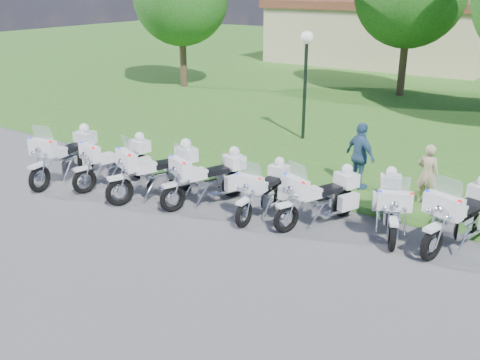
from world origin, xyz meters
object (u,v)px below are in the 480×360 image
Objects in this scene: motorcycle_3 at (209,177)px; motorcycle_4 at (265,189)px; motorcycle_7 at (462,214)px; bystander_a at (427,175)px; bystander_c at (360,156)px; motorcycle_5 at (321,196)px; motorcycle_1 at (117,160)px; lamp_post at (306,58)px; motorcycle_2 at (159,170)px; motorcycle_6 at (391,204)px; motorcycle_0 at (67,154)px.

motorcycle_3 reaches higher than motorcycle_4.
motorcycle_7 reaches higher than bystander_a.
bystander_c is (-3.05, 1.96, 0.19)m from motorcycle_7.
motorcycle_4 is at bearing 95.74° from bystander_c.
bystander_c is (2.73, 3.07, 0.21)m from motorcycle_3.
motorcycle_4 is at bearing 35.12° from motorcycle_5.
motorcycle_1 is 1.03× the size of motorcycle_3.
motorcycle_7 is at bearing -39.76° from lamp_post.
motorcycle_1 is 0.97× the size of motorcycle_2.
motorcycle_4 is at bearing -70.07° from lamp_post.
motorcycle_3 is 1.06× the size of motorcycle_6.
motorcycle_4 is 1.01× the size of motorcycle_5.
motorcycle_4 is 3.11m from bystander_c.
motorcycle_4 is (2.82, 0.61, -0.10)m from motorcycle_2.
motorcycle_4 is at bearing 51.14° from bystander_a.
motorcycle_7 is 0.67× the size of lamp_post.
lamp_post is at bearing -69.77° from motorcycle_6.
motorcycle_0 is 5.94m from motorcycle_4.
motorcycle_3 is 1.53m from motorcycle_4.
motorcycle_3 is 2.90m from motorcycle_5.
motorcycle_6 is 2.66m from bystander_c.
motorcycle_5 is (2.86, 0.48, -0.02)m from motorcycle_3.
motorcycle_0 is at bearing 9.00° from motorcycle_4.
motorcycle_0 is 1.05× the size of motorcycle_2.
motorcycle_4 is at bearing -145.58° from motorcycle_2.
motorcycle_0 is at bearing 57.90° from bystander_c.
motorcycle_5 is 2.98m from motorcycle_7.
lamp_post is (3.54, 7.42, 2.12)m from motorcycle_0.
motorcycle_3 reaches higher than bystander_a.
motorcycle_6 is 0.88× the size of motorcycle_7.
bystander_a is at bearing -117.88° from motorcycle_6.
bystander_a is 0.86× the size of bystander_c.
motorcycle_5 is 1.43× the size of bystander_a.
motorcycle_7 is (8.66, 1.45, 0.03)m from motorcycle_1.
motorcycle_7 is at bearing -169.61° from motorcycle_4.
motorcycle_5 reaches higher than motorcycle_4.
motorcycle_7 is 1.38× the size of bystander_c.
motorcycle_0 reaches higher than motorcycle_6.
motorcycle_7 is 2.25m from bystander_a.
motorcycle_7 is at bearing 132.32° from bystander_a.
motorcycle_0 is 1.16× the size of motorcycle_4.
motorcycle_4 is 0.90× the size of motorcycle_7.
motorcycle_2 reaches higher than motorcycle_7.
motorcycle_0 is at bearing 34.53° from motorcycle_5.
motorcycle_6 is (8.66, 1.81, -0.08)m from motorcycle_0.
bystander_c is (-1.81, 0.09, 0.13)m from bystander_a.
motorcycle_2 is at bearing -8.64° from motorcycle_6.
motorcycle_2 is at bearing 179.56° from motorcycle_0.
lamp_post reaches higher than motorcycle_5.
motorcycle_5 is at bearing -4.15° from motorcycle_6.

